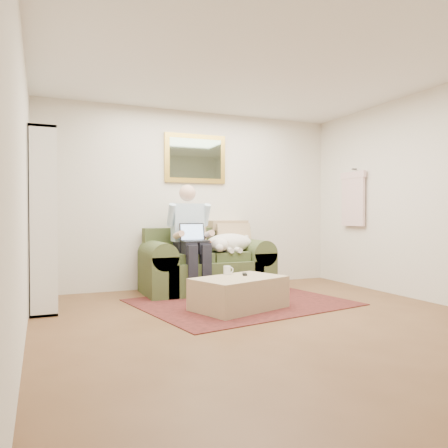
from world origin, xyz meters
TOP-DOWN VIEW (x-y plane):
  - room_shell at (0.00, 0.35)m, footprint 4.51×5.00m
  - rug at (0.12, 1.11)m, footprint 2.68×2.30m
  - sofa at (0.00, 2.02)m, footprint 1.76×0.89m
  - seated_man at (-0.26, 1.86)m, footprint 0.58×0.83m
  - laptop at (-0.26, 1.79)m, footprint 0.34×0.27m
  - sleeping_dog at (0.32, 1.93)m, footprint 0.72×0.45m
  - ottoman at (-0.07, 0.77)m, footprint 1.15×0.93m
  - coffee_mug at (-0.10, 1.03)m, footprint 0.08×0.08m
  - tv_remote at (0.06, 0.90)m, footprint 0.10×0.16m
  - bookshelf at (-2.10, 1.60)m, footprint 0.28×0.80m
  - wall_mirror at (0.00, 2.47)m, footprint 0.94×0.04m
  - hanging_shirt at (2.19, 1.60)m, footprint 0.06×0.52m

SIDE VIEW (x-z plane):
  - rug at x=0.12m, z-range 0.00..0.01m
  - ottoman at x=-0.07m, z-range 0.00..0.36m
  - sofa at x=0.00m, z-range -0.22..0.83m
  - tv_remote at x=0.06m, z-range 0.36..0.38m
  - coffee_mug at x=-0.10m, z-range 0.36..0.46m
  - sleeping_dog at x=0.32m, z-range 0.54..0.81m
  - seated_man at x=-0.26m, z-range 0.00..1.48m
  - laptop at x=-0.26m, z-range 0.65..0.90m
  - bookshelf at x=-2.10m, z-range 0.00..2.00m
  - room_shell at x=0.00m, z-range 0.00..2.61m
  - hanging_shirt at x=2.19m, z-range 0.90..1.80m
  - wall_mirror at x=0.00m, z-range 1.54..2.26m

